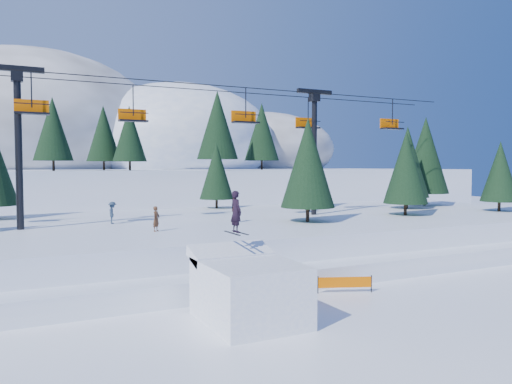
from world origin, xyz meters
name	(u,v)px	position (x,y,z in m)	size (l,w,h in m)	color
ground	(284,332)	(0.00, 0.00, 0.00)	(160.00, 160.00, 0.00)	white
mid_shelf	(160,240)	(0.00, 18.00, 1.25)	(70.00, 22.00, 2.50)	white
berm	(210,278)	(0.00, 8.00, 0.55)	(70.00, 6.00, 1.10)	white
mountain_ridge	(40,147)	(-5.08, 73.37, 9.64)	(119.00, 60.00, 26.46)	white
jump_kicker	(248,289)	(-0.63, 1.92, 1.38)	(3.72, 5.07, 5.43)	white
chairlift	(188,127)	(2.14, 18.05, 9.32)	(46.00, 3.21, 10.28)	black
conifer_stand	(158,158)	(0.11, 18.62, 7.09)	(61.66, 17.42, 10.31)	black
distant_skiers	(151,213)	(-0.90, 16.96, 3.31)	(30.07, 8.45, 1.77)	#50301D
banner_near	(345,282)	(5.81, 3.91, 0.54)	(2.67, 1.09, 0.90)	black
banner_far	(354,270)	(8.07, 6.13, 0.54)	(2.80, 0.64, 0.90)	black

